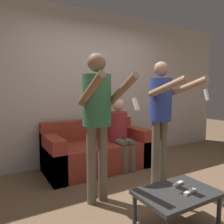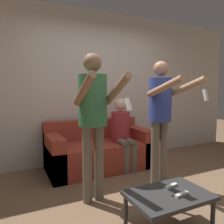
# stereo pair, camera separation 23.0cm
# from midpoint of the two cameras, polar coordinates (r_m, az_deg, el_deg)

# --- Properties ---
(ground_plane) EXTENTS (14.00, 14.00, 0.00)m
(ground_plane) POSITION_cam_midpoint_polar(r_m,az_deg,el_deg) (2.85, 8.98, -21.45)
(ground_plane) COLOR brown
(wall_back) EXTENTS (6.40, 0.06, 2.70)m
(wall_back) POSITION_cam_midpoint_polar(r_m,az_deg,el_deg) (4.03, -6.51, 6.43)
(wall_back) COLOR beige
(wall_back) RESTS_ON ground_plane
(couch) EXTENTS (1.68, 0.82, 0.78)m
(couch) POSITION_cam_midpoint_polar(r_m,az_deg,el_deg) (3.70, -5.86, -10.28)
(couch) COLOR #9E3828
(couch) RESTS_ON ground_plane
(person_standing_left) EXTENTS (0.44, 0.69, 1.71)m
(person_standing_left) POSITION_cam_midpoint_polar(r_m,az_deg,el_deg) (2.45, -6.46, 0.29)
(person_standing_left) COLOR #6B6051
(person_standing_left) RESTS_ON ground_plane
(person_standing_right) EXTENTS (0.42, 0.76, 1.67)m
(person_standing_right) POSITION_cam_midpoint_polar(r_m,az_deg,el_deg) (2.95, 10.69, 0.60)
(person_standing_right) COLOR #6B6051
(person_standing_right) RESTS_ON ground_plane
(person_seated) EXTENTS (0.31, 0.53, 1.16)m
(person_seated) POSITION_cam_midpoint_polar(r_m,az_deg,el_deg) (3.63, 0.30, -4.72)
(person_seated) COLOR #6B6051
(person_seated) RESTS_ON ground_plane
(coffee_table) EXTENTS (0.74, 0.49, 0.37)m
(coffee_table) POSITION_cam_midpoint_polar(r_m,az_deg,el_deg) (2.22, 13.63, -20.54)
(coffee_table) COLOR #2D2D2D
(coffee_table) RESTS_ON ground_plane
(remote_near) EXTENTS (0.15, 0.06, 0.02)m
(remote_near) POSITION_cam_midpoint_polar(r_m,az_deg,el_deg) (2.19, 16.74, -19.39)
(remote_near) COLOR white
(remote_near) RESTS_ON coffee_table
(remote_far) EXTENTS (0.15, 0.07, 0.02)m
(remote_far) POSITION_cam_midpoint_polar(r_m,az_deg,el_deg) (2.32, 14.04, -17.82)
(remote_far) COLOR white
(remote_far) RESTS_ON coffee_table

